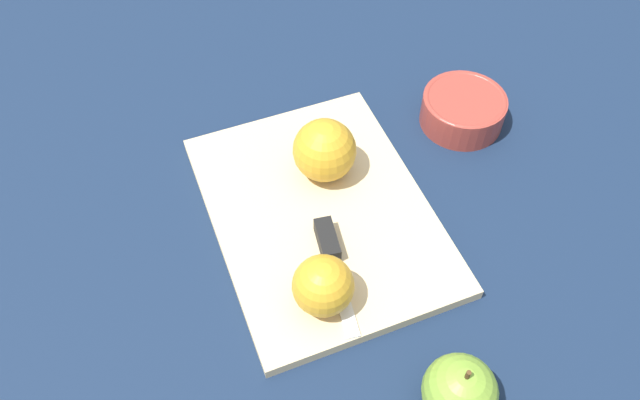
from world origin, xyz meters
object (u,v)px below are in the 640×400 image
at_px(apple_half_right, 323,286).
at_px(apple_whole, 460,392).
at_px(bowl, 463,109).
at_px(apple_half_left, 324,150).
at_px(knife, 329,249).

xyz_separation_m(apple_half_right, apple_whole, (0.16, 0.09, -0.01)).
height_order(apple_half_right, bowl, apple_half_right).
bearing_deg(apple_half_left, apple_whole, 110.58).
relative_size(apple_half_left, apple_whole, 0.93).
xyz_separation_m(apple_half_right, bowl, (-0.21, 0.31, -0.03)).
bearing_deg(bowl, knife, -61.22).
bearing_deg(apple_half_right, apple_half_left, 103.52).
distance_m(apple_half_left, knife, 0.14).
relative_size(knife, bowl, 1.29).
bearing_deg(apple_half_right, bowl, 70.43).
relative_size(apple_half_left, bowl, 0.69).
relative_size(apple_half_right, apple_whole, 0.79).
distance_m(knife, apple_whole, 0.23).
relative_size(knife, apple_whole, 1.73).
xyz_separation_m(apple_whole, bowl, (-0.37, 0.22, -0.01)).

